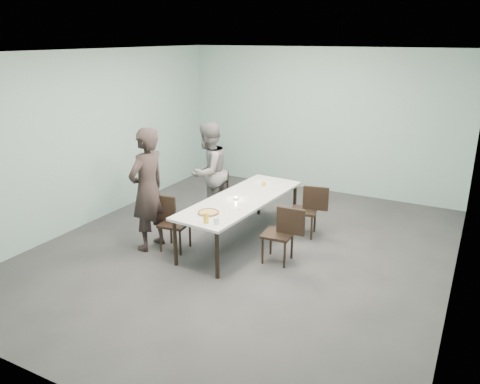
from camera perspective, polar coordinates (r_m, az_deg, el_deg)
The scene contains 16 objects.
ground at distance 7.43m, azimuth 0.44°, elevation -7.07°, with size 7.00×7.00×0.00m, color #333335.
room_shell at distance 6.80m, azimuth 0.48°, elevation 8.50°, with size 6.02×7.02×3.01m.
table at distance 7.47m, azimuth 0.15°, elevation -1.17°, with size 1.08×2.66×0.75m.
chair_near_left at distance 7.36m, azimuth -8.53°, elevation -3.26°, with size 0.64×0.47×0.87m.
chair_far_left at distance 8.60m, azimuth -2.05°, elevation 0.18°, with size 0.64×0.47×0.87m.
chair_near_right at distance 6.88m, azimuth 5.27°, elevation -4.73°, with size 0.62×0.45×0.87m.
chair_far_right at distance 7.85m, azimuth 8.37°, elevation -1.85°, with size 0.64×0.49×0.87m.
diner_near at distance 7.31m, azimuth -11.20°, elevation 0.29°, with size 0.70×0.46×1.93m, color black.
diner_far at distance 8.40m, azimuth -3.85°, elevation 2.46°, with size 0.86×0.67×1.78m, color slate.
pizza at distance 6.81m, azimuth -3.87°, elevation -2.53°, with size 0.34×0.34×0.04m.
side_plate at distance 7.02m, azimuth -0.68°, elevation -1.95°, with size 0.18×0.18×0.01m, color white.
beer_glass at distance 6.46m, azimuth -4.16°, elevation -3.17°, with size 0.08×0.08×0.15m, color gold.
water_tumbler at distance 6.44m, azimuth -2.90°, elevation -3.51°, with size 0.08×0.08×0.09m, color silver.
tealight at distance 7.38m, azimuth -0.53°, elevation -0.76°, with size 0.06×0.06×0.05m.
amber_tumbler at distance 8.05m, azimuth 2.90°, elevation 1.01°, with size 0.07×0.07×0.08m, color gold.
menu at distance 8.25m, azimuth 2.78°, elevation 1.20°, with size 0.30×0.22×0.01m, color silver.
Camera 1 is at (3.09, -5.94, 3.21)m, focal length 35.00 mm.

